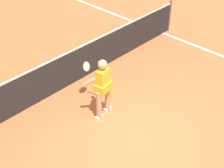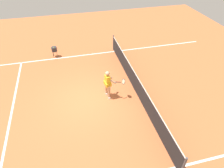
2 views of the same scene
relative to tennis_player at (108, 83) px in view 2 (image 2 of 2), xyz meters
The scene contains 6 objects.
ground_plane 1.40m from the tennis_player, 90.71° to the right, with size 26.50×26.50×0.00m, color #C66638.
service_line_marking 4.87m from the tennis_player, 90.17° to the right, with size 9.09×0.10×0.01m, color white.
sideline_left_marking 4.77m from the tennis_player, 166.31° to the right, with size 0.10×18.39×0.01m, color white.
court_net 1.55m from the tennis_player, 90.52° to the left, with size 9.77×0.08×1.11m.
tennis_player is the anchor object (origin of this frame).
ball_hopper 5.53m from the tennis_player, 152.01° to the right, with size 0.36×0.36×0.74m.
Camera 2 is at (7.83, -0.64, 7.07)m, focal length 32.40 mm.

